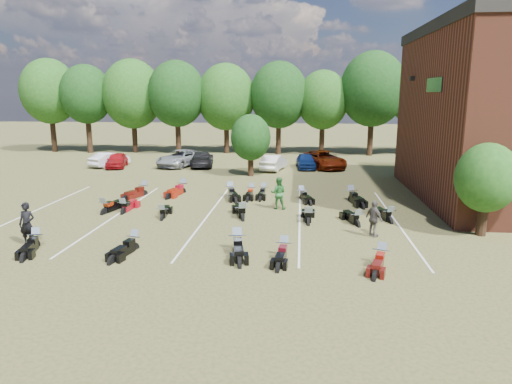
# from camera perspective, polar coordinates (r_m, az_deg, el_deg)

# --- Properties ---
(ground) EXTENTS (160.00, 160.00, 0.00)m
(ground) POSITION_cam_1_polar(r_m,az_deg,el_deg) (21.61, 0.11, -5.39)
(ground) COLOR brown
(ground) RESTS_ON ground
(car_0) EXTENTS (2.34, 4.11, 1.32)m
(car_0) POSITION_cam_1_polar(r_m,az_deg,el_deg) (42.76, -17.00, 3.83)
(car_0) COLOR maroon
(car_0) RESTS_ON ground
(car_1) EXTENTS (2.85, 4.18, 1.30)m
(car_1) POSITION_cam_1_polar(r_m,az_deg,el_deg) (43.59, -17.83, 3.92)
(car_1) COLOR silver
(car_1) RESTS_ON ground
(car_2) EXTENTS (4.03, 5.82, 1.48)m
(car_2) POSITION_cam_1_polar(r_m,az_deg,el_deg) (42.19, -9.44, 4.20)
(car_2) COLOR gray
(car_2) RESTS_ON ground
(car_3) EXTENTS (2.71, 5.07, 1.40)m
(car_3) POSITION_cam_1_polar(r_m,az_deg,el_deg) (41.73, -6.77, 4.14)
(car_3) COLOR black
(car_3) RESTS_ON ground
(car_4) EXTENTS (1.86, 4.02, 1.33)m
(car_4) POSITION_cam_1_polar(r_m,az_deg,el_deg) (40.58, 6.26, 3.88)
(car_4) COLOR navy
(car_4) RESTS_ON ground
(car_5) EXTENTS (2.26, 4.28, 1.34)m
(car_5) POSITION_cam_1_polar(r_m,az_deg,el_deg) (39.53, 2.24, 3.72)
(car_5) COLOR beige
(car_5) RESTS_ON ground
(car_6) EXTENTS (4.33, 6.03, 1.52)m
(car_6) POSITION_cam_1_polar(r_m,az_deg,el_deg) (41.13, 8.50, 4.06)
(car_6) COLOR #541404
(car_6) RESTS_ON ground
(car_7) EXTENTS (3.10, 5.12, 1.39)m
(car_7) POSITION_cam_1_polar(r_m,az_deg,el_deg) (42.04, 20.93, 3.47)
(car_7) COLOR #353439
(car_7) RESTS_ON ground
(person_black) EXTENTS (0.72, 0.48, 1.92)m
(person_black) POSITION_cam_1_polar(r_m,az_deg,el_deg) (22.32, -26.71, -3.60)
(person_black) COLOR black
(person_black) RESTS_ON ground
(person_green) EXTENTS (0.93, 0.74, 1.86)m
(person_green) POSITION_cam_1_polar(r_m,az_deg,el_deg) (26.20, 2.80, -0.13)
(person_green) COLOR #286C2C
(person_green) RESTS_ON ground
(person_grey) EXTENTS (0.93, 1.07, 1.73)m
(person_grey) POSITION_cam_1_polar(r_m,az_deg,el_deg) (21.83, 14.54, -3.25)
(person_grey) COLOR #514B45
(person_grey) RESTS_ON ground
(motorcycle_0) EXTENTS (1.20, 2.30, 1.22)m
(motorcycle_0) POSITION_cam_1_polar(r_m,az_deg,el_deg) (22.07, -25.73, -6.28)
(motorcycle_0) COLOR black
(motorcycle_0) RESTS_ON ground
(motorcycle_3) EXTENTS (1.11, 2.30, 1.23)m
(motorcycle_3) POSITION_cam_1_polar(r_m,az_deg,el_deg) (20.29, -14.99, -7.03)
(motorcycle_3) COLOR black
(motorcycle_3) RESTS_ON ground
(motorcycle_4) EXTENTS (1.22, 2.57, 1.37)m
(motorcycle_4) POSITION_cam_1_polar(r_m,az_deg,el_deg) (19.58, -2.34, -7.32)
(motorcycle_4) COLOR black
(motorcycle_4) RESTS_ON ground
(motorcycle_5) EXTENTS (0.90, 2.22, 1.20)m
(motorcycle_5) POSITION_cam_1_polar(r_m,az_deg,el_deg) (18.92, 3.50, -8.04)
(motorcycle_5) COLOR black
(motorcycle_5) RESTS_ON ground
(motorcycle_6) EXTENTS (1.31, 2.28, 1.21)m
(motorcycle_6) POSITION_cam_1_polar(r_m,az_deg,el_deg) (18.72, 15.33, -8.70)
(motorcycle_6) COLOR #450C09
(motorcycle_6) RESTS_ON ground
(motorcycle_7) EXTENTS (0.81, 2.26, 1.25)m
(motorcycle_7) POSITION_cam_1_polar(r_m,az_deg,el_deg) (26.44, -16.19, -2.58)
(motorcycle_7) COLOR maroon
(motorcycle_7) RESTS_ON ground
(motorcycle_8) EXTENTS (1.26, 2.44, 1.30)m
(motorcycle_8) POSITION_cam_1_polar(r_m,az_deg,el_deg) (26.65, -18.36, -2.61)
(motorcycle_8) COLOR black
(motorcycle_8) RESTS_ON ground
(motorcycle_9) EXTENTS (0.87, 2.15, 1.16)m
(motorcycle_9) POSITION_cam_1_polar(r_m,az_deg,el_deg) (24.69, -11.63, -3.38)
(motorcycle_9) COLOR black
(motorcycle_9) RESTS_ON ground
(motorcycle_10) EXTENTS (1.40, 2.56, 1.36)m
(motorcycle_10) POSITION_cam_1_polar(r_m,az_deg,el_deg) (24.15, -1.73, -3.49)
(motorcycle_10) COLOR black
(motorcycle_10) RESTS_ON ground
(motorcycle_11) EXTENTS (0.77, 2.37, 1.32)m
(motorcycle_11) POSITION_cam_1_polar(r_m,az_deg,el_deg) (23.48, 6.57, -4.03)
(motorcycle_11) COLOR black
(motorcycle_11) RESTS_ON ground
(motorcycle_12) EXTENTS (1.33, 2.32, 1.23)m
(motorcycle_12) POSITION_cam_1_polar(r_m,az_deg,el_deg) (23.58, 12.50, -4.17)
(motorcycle_12) COLOR black
(motorcycle_12) RESTS_ON ground
(motorcycle_13) EXTENTS (1.32, 2.38, 1.26)m
(motorcycle_13) POSITION_cam_1_polar(r_m,az_deg,el_deg) (24.57, 16.32, -3.71)
(motorcycle_13) COLOR black
(motorcycle_13) RESTS_ON ground
(motorcycle_14) EXTENTS (1.57, 2.57, 1.37)m
(motorcycle_14) POSITION_cam_1_polar(r_m,az_deg,el_deg) (30.68, -13.86, -0.42)
(motorcycle_14) COLOR #470E0A
(motorcycle_14) RESTS_ON ground
(motorcycle_15) EXTENTS (1.39, 2.59, 1.38)m
(motorcycle_15) POSITION_cam_1_polar(r_m,az_deg,el_deg) (30.85, -9.17, -0.14)
(motorcycle_15) COLOR maroon
(motorcycle_15) RESTS_ON ground
(motorcycle_16) EXTENTS (1.51, 2.54, 1.35)m
(motorcycle_16) POSITION_cam_1_polar(r_m,az_deg,el_deg) (29.53, -3.22, -0.56)
(motorcycle_16) COLOR black
(motorcycle_16) RESTS_ON ground
(motorcycle_17) EXTENTS (0.75, 2.13, 1.18)m
(motorcycle_17) POSITION_cam_1_polar(r_m,az_deg,el_deg) (29.61, -0.59, -0.51)
(motorcycle_17) COLOR black
(motorcycle_17) RESTS_ON ground
(motorcycle_18) EXTENTS (0.77, 2.14, 1.18)m
(motorcycle_18) POSITION_cam_1_polar(r_m,az_deg,el_deg) (29.73, 0.94, -0.46)
(motorcycle_18) COLOR black
(motorcycle_18) RESTS_ON ground
(motorcycle_19) EXTENTS (1.32, 2.25, 1.19)m
(motorcycle_19) POSITION_cam_1_polar(r_m,az_deg,el_deg) (28.84, 5.74, -0.92)
(motorcycle_19) COLOR black
(motorcycle_19) RESTS_ON ground
(motorcycle_20) EXTENTS (1.39, 2.61, 1.39)m
(motorcycle_20) POSITION_cam_1_polar(r_m,az_deg,el_deg) (28.81, 11.79, -1.14)
(motorcycle_20) COLOR black
(motorcycle_20) RESTS_ON ground
(tree_line) EXTENTS (56.00, 6.00, 9.79)m
(tree_line) POSITION_cam_1_polar(r_m,az_deg,el_deg) (49.58, 2.23, 12.01)
(tree_line) COLOR black
(tree_line) RESTS_ON ground
(young_tree_near_building) EXTENTS (2.80, 2.80, 4.16)m
(young_tree_near_building) POSITION_cam_1_polar(r_m,az_deg,el_deg) (23.43, 26.88, 1.59)
(young_tree_near_building) COLOR black
(young_tree_near_building) RESTS_ON ground
(young_tree_midfield) EXTENTS (3.20, 3.20, 4.70)m
(young_tree_midfield) POSITION_cam_1_polar(r_m,az_deg,el_deg) (36.38, -0.68, 6.83)
(young_tree_midfield) COLOR black
(young_tree_midfield) RESTS_ON ground
(parking_lines) EXTENTS (20.10, 14.00, 0.01)m
(parking_lines) POSITION_cam_1_polar(r_m,az_deg,el_deg) (24.90, -6.12, -3.05)
(parking_lines) COLOR silver
(parking_lines) RESTS_ON ground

